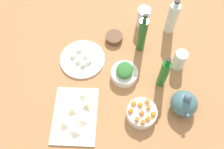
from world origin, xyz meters
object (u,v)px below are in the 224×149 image
Objects in this scene: bowl_greens at (124,74)px; teapot at (184,103)px; bowl_small_side at (114,38)px; plate_tofu at (82,59)px; bowl_carrots at (142,113)px; cutting_board at (75,115)px; bottle_0 at (142,35)px; bottle_1 at (172,18)px; bottle_2 at (164,74)px; drinking_glass_0 at (179,60)px; drinking_glass_1 at (143,18)px.

teapot reaches higher than bowl_greens.
bowl_small_side is 0.66× the size of teapot.
plate_tofu is at bearing -55.07° from bowl_small_side.
cutting_board is at bearing -92.56° from bowl_carrots.
plate_tofu is 46.48cm from bowl_carrots.
bowl_small_side is at bearing -114.52° from bottle_0.
bottle_1 is at bearing 178.33° from teapot.
bottle_2 reaches higher than cutting_board.
cutting_board is 2.10× the size of bowl_greens.
bottle_1 reaches higher than bowl_carrots.
teapot reaches higher than drinking_glass_0.
drinking_glass_0 is at bearing 1.56° from bottle_1.
plate_tofu is 1.04× the size of bottle_1.
bowl_carrots is at bearing -22.94° from bottle_1.
bowl_small_side is at bearing -142.33° from bottle_2.
bottle_1 is (-54.11, 22.91, 8.02)cm from bowl_carrots.
bowl_carrots is 23.26cm from bottle_2.
drinking_glass_1 is at bearing -172.03° from bottle_2.
bowl_greens is at bearing 62.45° from plate_tofu.
bottle_1 reaches higher than bottle_2.
bottle_1 reaches higher than drinking_glass_1.
bottle_0 reaches higher than bowl_small_side.
drinking_glass_0 is (-10.29, 11.11, -4.43)cm from bottle_2.
drinking_glass_1 is at bearing -151.01° from drinking_glass_0.
bowl_small_side is at bearing -144.44° from teapot.
bowl_carrots is 49.85cm from bowl_small_side.
teapot is at bearing 35.56° from bowl_small_side.
cutting_board is 70.36cm from drinking_glass_1.
bowl_carrots is 0.53× the size of bottle_0.
bowl_carrots is at bearing 87.44° from cutting_board.
teapot is at bearing 58.09° from plate_tofu.
bowl_greens is 43.84cm from bottle_1.
bottle_0 is (-18.67, 10.76, 9.96)cm from bowl_greens.
plate_tofu is 0.89× the size of bottle_0.
cutting_board is 33.92cm from bowl_carrots.
drinking_glass_1 is (-23.36, 37.02, 6.29)cm from plate_tofu.
bottle_2 is 1.94× the size of drinking_glass_0.
cutting_board is 2.02× the size of bowl_carrots.
bowl_small_side is 0.35× the size of bottle_0.
plate_tofu reaches higher than cutting_board.
drinking_glass_1 is (-30.31, -16.79, 0.63)cm from drinking_glass_0.
bowl_small_side reaches higher than plate_tofu.
bottle_2 is at bearing -47.20° from drinking_glass_0.
bowl_carrots is 1.22× the size of drinking_glass_0.
drinking_glass_0 is at bearing 28.99° from drinking_glass_1.
bottle_2 reaches higher than bowl_carrots.
bottle_0 is 22.78cm from bottle_1.
bottle_1 is 26.24cm from drinking_glass_0.
bowl_greens reaches higher than bowl_small_side.
bottle_0 reaches higher than bowl_carrots.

